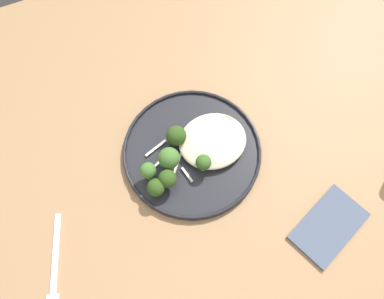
# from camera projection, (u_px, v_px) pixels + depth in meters

# --- Properties ---
(ground) EXTENTS (6.00, 6.00, 0.00)m
(ground) POSITION_uv_depth(u_px,v_px,m) (194.00, 212.00, 1.55)
(ground) COLOR #2D2B28
(wooden_dining_table) EXTENTS (1.40, 1.00, 0.74)m
(wooden_dining_table) POSITION_uv_depth(u_px,v_px,m) (195.00, 144.00, 0.94)
(wooden_dining_table) COLOR #9E754C
(wooden_dining_table) RESTS_ON ground
(dinner_plate) EXTENTS (0.29, 0.29, 0.02)m
(dinner_plate) POSITION_uv_depth(u_px,v_px,m) (192.00, 152.00, 0.84)
(dinner_plate) COLOR #232328
(dinner_plate) RESTS_ON wooden_dining_table
(noodle_bed) EXTENTS (0.14, 0.13, 0.03)m
(noodle_bed) POSITION_uv_depth(u_px,v_px,m) (213.00, 141.00, 0.84)
(noodle_bed) COLOR beige
(noodle_bed) RESTS_ON dinner_plate
(seared_scallop_left_edge) EXTENTS (0.04, 0.04, 0.02)m
(seared_scallop_left_edge) POSITION_uv_depth(u_px,v_px,m) (202.00, 132.00, 0.84)
(seared_scallop_left_edge) COLOR #E5C689
(seared_scallop_left_edge) RESTS_ON dinner_plate
(seared_scallop_tilted_round) EXTENTS (0.03, 0.03, 0.02)m
(seared_scallop_tilted_round) POSITION_uv_depth(u_px,v_px,m) (212.00, 158.00, 0.82)
(seared_scallop_tilted_round) COLOR #E5C689
(seared_scallop_tilted_round) RESTS_ON dinner_plate
(seared_scallop_large_seared) EXTENTS (0.03, 0.03, 0.02)m
(seared_scallop_large_seared) POSITION_uv_depth(u_px,v_px,m) (226.00, 124.00, 0.85)
(seared_scallop_large_seared) COLOR beige
(seared_scallop_large_seared) RESTS_ON dinner_plate
(seared_scallop_tiny_bay) EXTENTS (0.03, 0.03, 0.01)m
(seared_scallop_tiny_bay) POSITION_uv_depth(u_px,v_px,m) (198.00, 150.00, 0.83)
(seared_scallop_tiny_bay) COLOR #DBB77A
(seared_scallop_tiny_bay) RESTS_ON dinner_plate
(broccoli_floret_right_tilted) EXTENTS (0.03, 0.03, 0.05)m
(broccoli_floret_right_tilted) POSITION_uv_depth(u_px,v_px,m) (148.00, 171.00, 0.79)
(broccoli_floret_right_tilted) COLOR #7A994C
(broccoli_floret_right_tilted) RESTS_ON dinner_plate
(broccoli_floret_tall_stalk) EXTENTS (0.04, 0.04, 0.06)m
(broccoli_floret_tall_stalk) POSITION_uv_depth(u_px,v_px,m) (169.00, 158.00, 0.79)
(broccoli_floret_tall_stalk) COLOR #89A356
(broccoli_floret_tall_stalk) RESTS_ON dinner_plate
(broccoli_floret_left_leaning) EXTENTS (0.04, 0.04, 0.05)m
(broccoli_floret_left_leaning) POSITION_uv_depth(u_px,v_px,m) (156.00, 188.00, 0.78)
(broccoli_floret_left_leaning) COLOR #89A356
(broccoli_floret_left_leaning) RESTS_ON dinner_plate
(broccoli_floret_beside_noodles) EXTENTS (0.04, 0.04, 0.05)m
(broccoli_floret_beside_noodles) POSITION_uv_depth(u_px,v_px,m) (167.00, 179.00, 0.78)
(broccoli_floret_beside_noodles) COLOR #7A994C
(broccoli_floret_beside_noodles) RESTS_ON dinner_plate
(broccoli_floret_center_pile) EXTENTS (0.04, 0.04, 0.05)m
(broccoli_floret_center_pile) POSITION_uv_depth(u_px,v_px,m) (176.00, 136.00, 0.82)
(broccoli_floret_center_pile) COLOR #89A356
(broccoli_floret_center_pile) RESTS_ON dinner_plate
(broccoli_floret_split_head) EXTENTS (0.03, 0.03, 0.05)m
(broccoli_floret_split_head) POSITION_uv_depth(u_px,v_px,m) (203.00, 163.00, 0.80)
(broccoli_floret_split_head) COLOR #89A356
(broccoli_floret_split_head) RESTS_ON dinner_plate
(onion_sliver_short_strip) EXTENTS (0.04, 0.05, 0.00)m
(onion_sliver_short_strip) POSITION_uv_depth(u_px,v_px,m) (177.00, 164.00, 0.83)
(onion_sliver_short_strip) COLOR silver
(onion_sliver_short_strip) RESTS_ON dinner_plate
(onion_sliver_pale_crescent) EXTENTS (0.01, 0.04, 0.00)m
(onion_sliver_pale_crescent) POSITION_uv_depth(u_px,v_px,m) (187.00, 175.00, 0.82)
(onion_sliver_pale_crescent) COLOR silver
(onion_sliver_pale_crescent) RESTS_ON dinner_plate
(onion_sliver_curled_piece) EXTENTS (0.05, 0.03, 0.00)m
(onion_sliver_curled_piece) POSITION_uv_depth(u_px,v_px,m) (155.00, 166.00, 0.82)
(onion_sliver_curled_piece) COLOR silver
(onion_sliver_curled_piece) RESTS_ON dinner_plate
(onion_sliver_long_sliver) EXTENTS (0.05, 0.02, 0.00)m
(onion_sliver_long_sliver) POSITION_uv_depth(u_px,v_px,m) (156.00, 148.00, 0.84)
(onion_sliver_long_sliver) COLOR silver
(onion_sliver_long_sliver) RESTS_ON dinner_plate
(dinner_fork) EXTENTS (0.08, 0.18, 0.00)m
(dinner_fork) POSITION_uv_depth(u_px,v_px,m) (55.00, 266.00, 0.76)
(dinner_fork) COLOR silver
(dinner_fork) RESTS_ON wooden_dining_table
(folded_napkin) EXTENTS (0.17, 0.14, 0.01)m
(folded_napkin) POSITION_uv_depth(u_px,v_px,m) (329.00, 226.00, 0.79)
(folded_napkin) COLOR #4C566B
(folded_napkin) RESTS_ON wooden_dining_table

